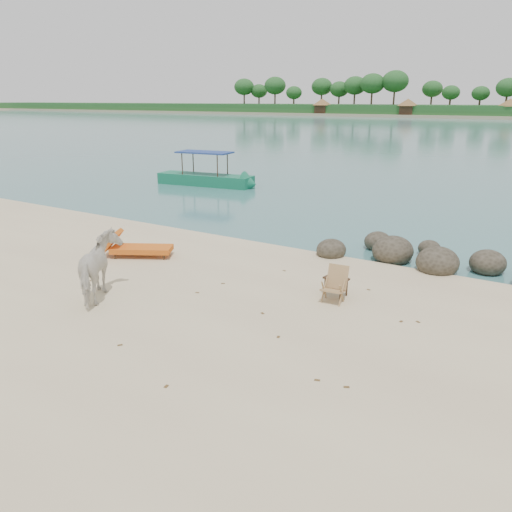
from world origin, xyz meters
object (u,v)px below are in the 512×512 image
at_px(deck_chair, 333,286).
at_px(side_table, 336,288).
at_px(boulders, 419,257).
at_px(boat_near, 205,157).
at_px(lounge_chair, 142,246).
at_px(cow, 101,269).

bearing_deg(deck_chair, side_table, 98.95).
bearing_deg(side_table, boulders, 85.10).
bearing_deg(deck_chair, boulders, 72.39).
height_order(deck_chair, boat_near, boat_near).
relative_size(deck_chair, boat_near, 0.14).
bearing_deg(boat_near, deck_chair, -51.01).
bearing_deg(side_table, lounge_chair, -167.41).
height_order(cow, deck_chair, cow).
bearing_deg(cow, boulders, -166.93).
bearing_deg(deck_chair, lounge_chair, 172.91).
relative_size(boulders, side_table, 11.17).
xyz_separation_m(boulders, boat_near, (-14.03, 8.03, 1.33)).
bearing_deg(boulders, boat_near, 150.21).
xyz_separation_m(boulders, lounge_chair, (-7.35, -3.90, 0.16)).
bearing_deg(deck_chair, cow, -155.65).
bearing_deg(boulders, deck_chair, -102.84).
distance_m(side_table, boat_near, 17.55).
bearing_deg(lounge_chair, boat_near, 90.45).
bearing_deg(deck_chair, boat_near, 132.24).
distance_m(lounge_chair, deck_chair, 6.41).
xyz_separation_m(cow, boat_near, (-8.26, 14.88, 0.74)).
height_order(boulders, side_table, boulders).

